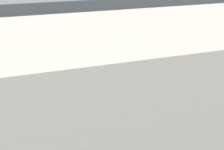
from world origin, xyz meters
TOP-DOWN VIEW (x-y plane):
  - ground_plane at (0.00, 0.00)m, footprint 60.00×60.00m
  - kerb_strip at (0.00, 4.20)m, footprint 24.00×3.20m
  - moving_hatchback at (0.72, -0.21)m, footprint 4.25×2.93m
  - fire_hydrant at (3.11, 2.66)m, footprint 0.42×0.31m
  - pedestrian at (3.99, 2.39)m, footprint 0.33×0.55m
  - metal_railing at (-0.71, 5.60)m, footprint 9.99×0.04m
  - sign_post at (3.48, 3.99)m, footprint 0.07×0.44m
  - puddle_patch at (0.69, -0.48)m, footprint 4.32×4.32m

SIDE VIEW (x-z plane):
  - ground_plane at x=0.00m, z-range 0.00..0.00m
  - puddle_patch at x=0.69m, z-range 0.00..0.01m
  - kerb_strip at x=0.00m, z-range 0.00..0.04m
  - fire_hydrant at x=3.11m, z-range 0.00..0.80m
  - pedestrian at x=3.99m, z-range 0.07..1.29m
  - metal_railing at x=-0.71m, z-range 0.21..1.26m
  - moving_hatchback at x=0.72m, z-range 0.00..2.06m
  - sign_post at x=3.48m, z-range 0.38..2.78m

